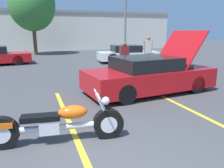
% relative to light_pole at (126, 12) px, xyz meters
% --- Properties ---
extents(parking_stripe_middle, '(0.12, 5.90, 0.01)m').
position_rel_light_pole_xyz_m(parking_stripe_middle, '(-7.49, -14.18, -3.82)').
color(parking_stripe_middle, yellow).
rests_on(parking_stripe_middle, ground).
extents(parking_stripe_back, '(0.12, 5.90, 0.01)m').
position_rel_light_pole_xyz_m(parking_stripe_back, '(-4.26, -14.18, -3.82)').
color(parking_stripe_back, yellow).
rests_on(parking_stripe_back, ground).
extents(far_building, '(32.00, 4.20, 4.40)m').
position_rel_light_pole_xyz_m(far_building, '(-7.30, 8.58, -1.48)').
color(far_building, beige).
rests_on(far_building, ground).
extents(light_pole, '(1.21, 0.28, 6.89)m').
position_rel_light_pole_xyz_m(light_pole, '(0.00, 0.00, 0.00)').
color(light_pole, slate).
rests_on(light_pole, ground).
extents(tree_background, '(4.01, 4.01, 6.72)m').
position_rel_light_pole_xyz_m(tree_background, '(-7.87, 2.72, 0.58)').
color(tree_background, brown).
rests_on(tree_background, ground).
extents(motorcycle, '(2.56, 0.74, 0.94)m').
position_rel_light_pole_xyz_m(motorcycle, '(-7.84, -14.78, -3.44)').
color(motorcycle, black).
rests_on(motorcycle, ground).
extents(show_car_hood_open, '(4.65, 2.34, 2.12)m').
position_rel_light_pole_xyz_m(show_car_hood_open, '(-4.40, -12.17, -3.21)').
color(show_car_hood_open, red).
rests_on(show_car_hood_open, ground).
extents(parked_car_right_row, '(4.37, 2.27, 1.18)m').
position_rel_light_pole_xyz_m(parked_car_right_row, '(-1.91, -4.70, -3.25)').
color(parked_car_right_row, white).
rests_on(parked_car_right_row, ground).
extents(spectator_near_motorcycle, '(0.52, 0.21, 1.60)m').
position_rel_light_pole_xyz_m(spectator_near_motorcycle, '(-3.99, -8.99, -2.88)').
color(spectator_near_motorcycle, '#333338').
rests_on(spectator_near_motorcycle, ground).
extents(spectator_by_show_car, '(0.52, 0.24, 1.85)m').
position_rel_light_pole_xyz_m(spectator_by_show_car, '(-2.01, -7.74, -2.71)').
color(spectator_by_show_car, '#333338').
rests_on(spectator_by_show_car, ground).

